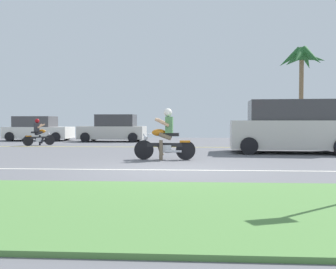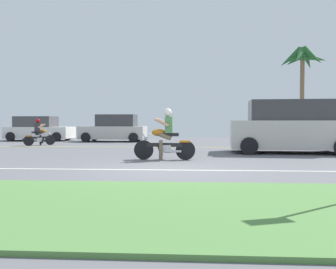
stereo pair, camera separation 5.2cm
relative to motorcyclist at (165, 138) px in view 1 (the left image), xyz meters
name	(u,v)px [view 1 (the left image)]	position (x,y,z in m)	size (l,w,h in m)	color
ground	(174,158)	(0.24, 0.63, -0.71)	(56.00, 30.00, 0.04)	slate
grass_median	(151,206)	(0.24, -6.47, -0.66)	(56.00, 3.80, 0.06)	#548442
lane_line_near	(168,170)	(0.24, -2.45, -0.69)	(50.40, 0.12, 0.01)	silver
lane_line_far	(178,147)	(0.24, 5.62, -0.69)	(50.40, 0.12, 0.01)	yellow
motorcyclist	(165,138)	(0.00, 0.00, 0.00)	(1.95, 0.64, 1.63)	black
suv_nearby	(291,127)	(4.68, 2.80, 0.29)	(4.80, 2.55, 2.03)	beige
parked_car_0	(38,129)	(-8.80, 10.96, 0.03)	(4.07, 2.09, 1.53)	white
parked_car_1	(114,129)	(-3.83, 10.28, 0.06)	(4.01, 1.96, 1.63)	beige
palm_tree_0	(302,62)	(8.45, 14.10, 4.60)	(3.35, 3.21, 6.35)	brown
motorcyclist_distant	(39,134)	(-6.85, 6.46, -0.12)	(1.23, 1.16, 1.35)	black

